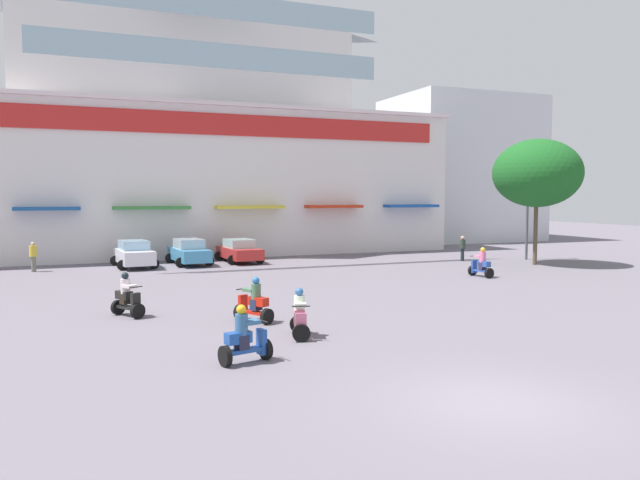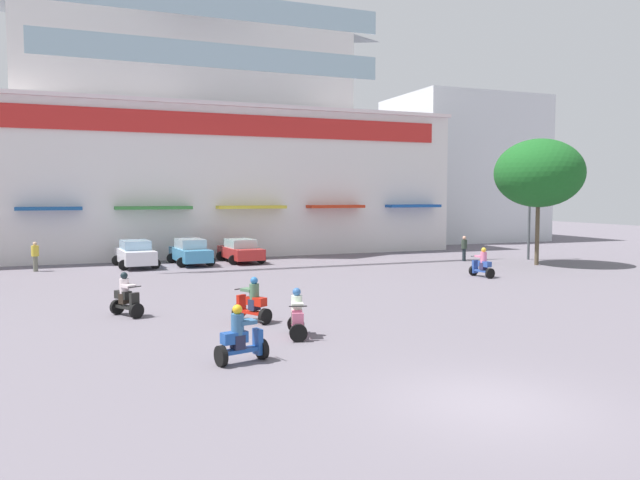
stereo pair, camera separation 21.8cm
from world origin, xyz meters
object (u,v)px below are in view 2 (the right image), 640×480
at_px(parked_car_1, 190,252).
at_px(scooter_rider_3, 482,265).
at_px(scooter_rider_8, 126,298).
at_px(pedestrian_0, 464,247).
at_px(scooter_rider_5, 241,339).
at_px(plaza_tree_1, 539,173).
at_px(pedestrian_1, 35,255).
at_px(streetlamp_near, 530,204).
at_px(parked_car_0, 135,254).
at_px(parked_car_2, 241,250).
at_px(scooter_rider_7, 252,303).
at_px(scooter_rider_2, 297,317).

xyz_separation_m(parked_car_1, scooter_rider_3, (12.92, -11.16, -0.15)).
distance_m(scooter_rider_8, pedestrian_0, 23.84).
bearing_deg(pedestrian_0, scooter_rider_5, -136.67).
relative_size(plaza_tree_1, pedestrian_1, 4.59).
bearing_deg(scooter_rider_8, streetlamp_near, 21.18).
bearing_deg(pedestrian_1, parked_car_0, 0.82).
xyz_separation_m(parked_car_2, pedestrian_1, (-11.65, -0.48, 0.19)).
bearing_deg(pedestrian_0, scooter_rider_3, -118.01).
bearing_deg(plaza_tree_1, parked_car_1, 157.97).
bearing_deg(scooter_rider_8, parked_car_2, 62.77).
relative_size(parked_car_1, scooter_rider_5, 2.94).
bearing_deg(scooter_rider_8, parked_car_1, 72.56).
bearing_deg(scooter_rider_7, parked_car_2, 77.10).
relative_size(parked_car_2, scooter_rider_7, 2.93).
bearing_deg(scooter_rider_5, scooter_rider_3, 35.92).
bearing_deg(scooter_rider_2, scooter_rider_8, 131.26).
relative_size(scooter_rider_5, scooter_rider_7, 0.98).
xyz_separation_m(parked_car_1, parked_car_2, (3.15, 0.24, -0.04)).
bearing_deg(scooter_rider_3, parked_car_0, 145.71).
relative_size(scooter_rider_7, pedestrian_1, 0.92).
distance_m(plaza_tree_1, parked_car_0, 24.24).
xyz_separation_m(scooter_rider_2, pedestrian_0, (16.81, 15.83, 0.31)).
bearing_deg(plaza_tree_1, scooter_rider_3, -152.35).
bearing_deg(scooter_rider_5, parked_car_0, 91.79).
distance_m(parked_car_0, scooter_rider_7, 17.60).
bearing_deg(scooter_rider_7, scooter_rider_3, 24.97).
height_order(scooter_rider_7, pedestrian_1, pedestrian_1).
distance_m(parked_car_1, pedestrian_0, 17.10).
bearing_deg(pedestrian_1, scooter_rider_5, -74.85).
distance_m(parked_car_2, scooter_rider_5, 23.28).
xyz_separation_m(plaza_tree_1, parked_car_1, (-19.32, 7.81, -4.71)).
height_order(scooter_rider_2, scooter_rider_5, scooter_rider_5).
xyz_separation_m(pedestrian_0, pedestrian_1, (-25.03, 4.14, 0.02)).
bearing_deg(scooter_rider_3, streetlamp_near, 36.83).
bearing_deg(parked_car_0, scooter_rider_2, -81.70).
bearing_deg(parked_car_2, pedestrian_0, -19.03).
bearing_deg(parked_car_0, pedestrian_0, -12.04).
bearing_deg(pedestrian_1, pedestrian_0, -9.38).
distance_m(scooter_rider_8, pedestrian_1, 15.34).
height_order(plaza_tree_1, parked_car_2, plaza_tree_1).
bearing_deg(parked_car_2, parked_car_1, -175.64).
bearing_deg(scooter_rider_7, parked_car_1, 86.95).
xyz_separation_m(parked_car_2, scooter_rider_7, (-4.09, -17.86, -0.10)).
bearing_deg(parked_car_2, plaza_tree_1, -26.49).
bearing_deg(scooter_rider_5, scooter_rider_2, 43.82).
height_order(parked_car_2, scooter_rider_7, scooter_rider_7).
height_order(parked_car_0, pedestrian_0, pedestrian_0).
height_order(scooter_rider_3, scooter_rider_7, scooter_rider_3).
relative_size(scooter_rider_3, pedestrian_1, 0.93).
bearing_deg(scooter_rider_8, pedestrian_0, 26.76).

